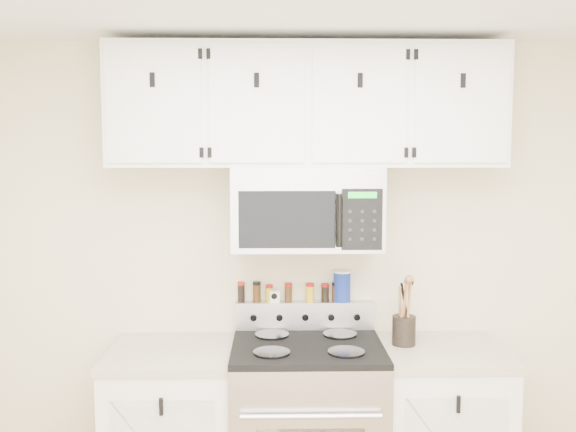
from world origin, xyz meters
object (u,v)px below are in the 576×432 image
object	(u,v)px
range	(307,432)
salt_canister	(342,286)
utensil_crock	(404,328)
microwave	(307,208)

from	to	relation	value
range	salt_canister	xyz separation A→B (m)	(0.20, 0.28, 0.70)
utensil_crock	range	bearing A→B (deg)	-171.92
microwave	utensil_crock	world-z (taller)	microwave
range	microwave	distance (m)	1.15
microwave	utensil_crock	bearing A→B (deg)	-6.25
range	salt_canister	size ratio (longest dim) A/B	6.38
range	salt_canister	bearing A→B (deg)	54.28
salt_canister	utensil_crock	bearing A→B (deg)	-34.96
microwave	range	bearing A→B (deg)	-90.23
microwave	salt_canister	bearing A→B (deg)	37.52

